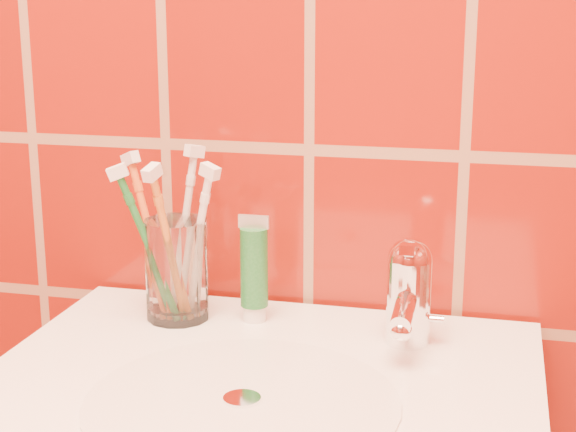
# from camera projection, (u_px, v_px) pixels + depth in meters

# --- Properties ---
(glass_tumbler) EXTENTS (0.10, 0.10, 0.12)m
(glass_tumbler) POSITION_uv_depth(u_px,v_px,m) (177.00, 270.00, 1.03)
(glass_tumbler) COLOR white
(glass_tumbler) RESTS_ON pedestal_sink
(toothpaste_tube) EXTENTS (0.04, 0.03, 0.13)m
(toothpaste_tube) POSITION_uv_depth(u_px,v_px,m) (254.00, 272.00, 1.02)
(toothpaste_tube) COLOR white
(toothpaste_tube) RESTS_ON pedestal_sink
(faucet) EXTENTS (0.05, 0.11, 0.12)m
(faucet) POSITION_uv_depth(u_px,v_px,m) (409.00, 289.00, 0.95)
(faucet) COLOR white
(faucet) RESTS_ON pedestal_sink
(toothbrush_0) EXTENTS (0.11, 0.10, 0.20)m
(toothbrush_0) POSITION_uv_depth(u_px,v_px,m) (197.00, 243.00, 1.02)
(toothbrush_0) COLOR white
(toothbrush_0) RESTS_ON glass_tumbler
(toothbrush_1) EXTENTS (0.15, 0.14, 0.21)m
(toothbrush_1) POSITION_uv_depth(u_px,v_px,m) (151.00, 237.00, 1.04)
(toothbrush_1) COLOR #D46025
(toothbrush_1) RESTS_ON glass_tumbler
(toothbrush_2) EXTENTS (0.07, 0.14, 0.22)m
(toothbrush_2) POSITION_uv_depth(u_px,v_px,m) (169.00, 247.00, 0.99)
(toothbrush_2) COLOR #C67123
(toothbrush_2) RESTS_ON glass_tumbler
(toothbrush_3) EXTENTS (0.13, 0.12, 0.20)m
(toothbrush_3) POSITION_uv_depth(u_px,v_px,m) (149.00, 246.00, 1.01)
(toothbrush_3) COLOR #1E7131
(toothbrush_3) RESTS_ON glass_tumbler
(toothbrush_4) EXTENTS (0.09, 0.10, 0.22)m
(toothbrush_4) POSITION_uv_depth(u_px,v_px,m) (184.00, 232.00, 1.04)
(toothbrush_4) COLOR silver
(toothbrush_4) RESTS_ON glass_tumbler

